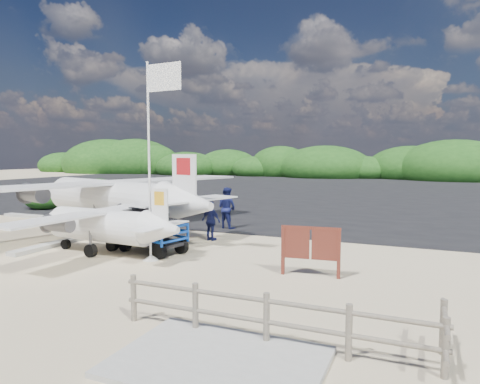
{
  "coord_description": "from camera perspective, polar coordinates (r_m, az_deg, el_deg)",
  "views": [
    {
      "loc": [
        8.58,
        -12.25,
        3.55
      ],
      "look_at": [
        1.16,
        5.04,
        1.89
      ],
      "focal_mm": 32.0,
      "sensor_mm": 36.0,
      "label": 1
    }
  ],
  "objects": [
    {
      "name": "ground",
      "position": [
        15.37,
        -11.58,
        -8.41
      ],
      "size": [
        160.0,
        160.0,
        0.0
      ],
      "primitive_type": "plane",
      "color": "beige"
    },
    {
      "name": "asphalt_apron",
      "position": [
        43.26,
        11.71,
        0.23
      ],
      "size": [
        90.0,
        50.0,
        0.04
      ],
      "primitive_type": null,
      "color": "#B2B2B2",
      "rests_on": "ground"
    },
    {
      "name": "lagoon",
      "position": [
        22.6,
        -28.45,
        -4.61
      ],
      "size": [
        9.0,
        7.0,
        0.4
      ],
      "primitive_type": null,
      "color": "#B2B2B2",
      "rests_on": "ground"
    },
    {
      "name": "walkway_pad",
      "position": [
        7.82,
        -2.87,
        -21.95
      ],
      "size": [
        3.5,
        2.5,
        0.1
      ],
      "primitive_type": null,
      "color": "#B2B2B2",
      "rests_on": "ground"
    },
    {
      "name": "vegetation_band",
      "position": [
        67.89,
        15.94,
        1.85
      ],
      "size": [
        124.0,
        8.0,
        4.4
      ],
      "primitive_type": null,
      "color": "#B2B2B2",
      "rests_on": "ground"
    },
    {
      "name": "fence",
      "position": [
        8.47,
        3.52,
        -19.72
      ],
      "size": [
        6.4,
        2.0,
        1.1
      ],
      "primitive_type": null,
      "color": "#B2B2B2",
      "rests_on": "ground"
    },
    {
      "name": "baggage_cart",
      "position": [
        15.97,
        -11.54,
        -7.9
      ],
      "size": [
        2.94,
        2.14,
        1.32
      ],
      "primitive_type": null,
      "rotation": [
        0.0,
        0.0,
        -0.26
      ],
      "color": "blue",
      "rests_on": "ground"
    },
    {
      "name": "flagpole",
      "position": [
        14.88,
        -11.79,
        -8.86
      ],
      "size": [
        1.34,
        0.63,
        6.54
      ],
      "primitive_type": null,
      "rotation": [
        0.0,
        0.0,
        -0.06
      ],
      "color": "white",
      "rests_on": "ground"
    },
    {
      "name": "signboard",
      "position": [
        12.86,
        9.32,
        -11.04
      ],
      "size": [
        1.84,
        0.37,
        1.51
      ],
      "primitive_type": null,
      "rotation": [
        0.0,
        0.0,
        0.11
      ],
      "color": "maroon",
      "rests_on": "ground"
    },
    {
      "name": "crew_a",
      "position": [
        19.47,
        -9.06,
        -2.99
      ],
      "size": [
        0.68,
        0.52,
        1.7
      ],
      "primitive_type": "imported",
      "rotation": [
        0.0,
        0.0,
        2.95
      ],
      "color": "#141A4D",
      "rests_on": "ground"
    },
    {
      "name": "crew_b",
      "position": [
        20.44,
        -1.78,
        -2.14
      ],
      "size": [
        1.12,
        0.96,
        1.98
      ],
      "primitive_type": "imported",
      "rotation": [
        0.0,
        0.0,
        2.9
      ],
      "color": "#141A4D",
      "rests_on": "ground"
    },
    {
      "name": "crew_c",
      "position": [
        17.67,
        -3.86,
        -3.86
      ],
      "size": [
        1.03,
        0.65,
        1.64
      ],
      "primitive_type": "imported",
      "rotation": [
        0.0,
        0.0,
        2.86
      ],
      "color": "#141A4D",
      "rests_on": "ground"
    },
    {
      "name": "aircraft_large",
      "position": [
        30.53,
        24.84,
        -2.1
      ],
      "size": [
        18.85,
        18.85,
        4.51
      ],
      "primitive_type": null,
      "rotation": [
        0.0,
        0.0,
        2.84
      ],
      "color": "#B2B2B2",
      "rests_on": "ground"
    },
    {
      "name": "aircraft_small",
      "position": [
        48.32,
        3.02,
        0.82
      ],
      "size": [
        6.81,
        6.81,
        2.32
      ],
      "primitive_type": null,
      "rotation": [
        0.0,
        0.0,
        3.09
      ],
      "color": "#B2B2B2",
      "rests_on": "ground"
    }
  ]
}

